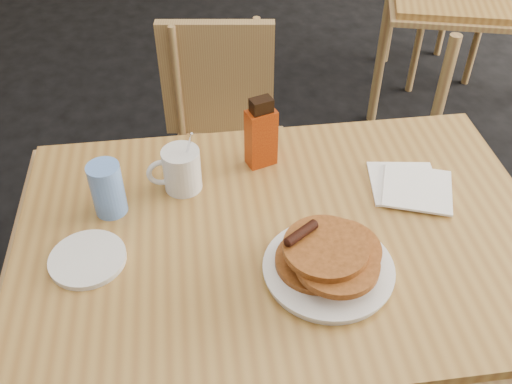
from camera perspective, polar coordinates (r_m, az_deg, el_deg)
main_table at (r=1.25m, az=2.67°, el=-5.38°), size 1.24×0.90×0.75m
chair_main_far at (r=1.95m, az=-3.23°, el=6.49°), size 0.45×0.46×0.83m
pancake_plate at (r=1.13m, az=7.28°, el=-6.94°), size 0.26×0.26×0.10m
coffee_mug at (r=1.30m, az=-7.56°, el=2.27°), size 0.12×0.09×0.16m
syrup_bottle at (r=1.34m, az=0.52°, el=5.78°), size 0.08×0.06×0.18m
napkin_stack at (r=1.36m, az=15.19°, el=0.58°), size 0.21×0.22×0.01m
blue_tumbler at (r=1.26m, az=-14.64°, el=0.29°), size 0.07×0.07×0.12m
side_saucer at (r=1.20m, az=-16.49°, el=-6.43°), size 0.17×0.17×0.01m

